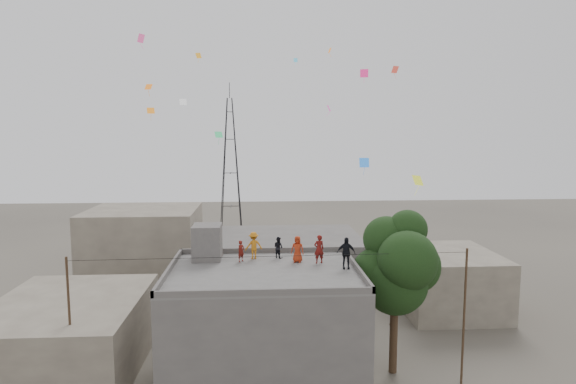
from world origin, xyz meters
name	(u,v)px	position (x,y,z in m)	size (l,w,h in m)	color
ground	(264,380)	(0.00, 0.00, 0.00)	(140.00, 140.00, 0.00)	#49443C
main_building	(264,326)	(0.00, 0.00, 3.05)	(10.00, 8.00, 6.10)	#514E4B
parapet	(264,268)	(0.00, 0.00, 6.25)	(10.00, 8.00, 0.30)	#514E4B
stair_head_box	(207,242)	(-3.20, 2.60, 7.10)	(1.60, 1.80, 2.00)	#514E4B
neighbor_west	(69,335)	(-11.00, 2.00, 2.00)	(8.00, 10.00, 4.00)	#655B50
neighbor_north	(286,265)	(2.00, 14.00, 2.50)	(12.00, 9.00, 5.00)	#514E4B
neighbor_northwest	(144,250)	(-10.00, 16.00, 3.50)	(9.00, 8.00, 7.00)	#655B50
neighbor_east	(447,281)	(14.00, 10.00, 2.20)	(7.00, 8.00, 4.40)	#655B50
tree	(398,265)	(7.37, 0.60, 6.10)	(4.90, 4.60, 9.10)	black
utility_line	(274,321)	(0.50, -1.25, 3.83)	(20.12, 0.62, 7.40)	black
transmission_tower	(230,166)	(-4.00, 40.00, 9.07)	(2.97, 2.97, 20.01)	black
person_red_adult	(319,249)	(3.10, 1.34, 6.90)	(0.58, 0.38, 1.60)	#62120F
person_orange_child	(297,249)	(1.92, 1.65, 6.84)	(0.73, 0.47, 1.49)	#A62D13
person_dark_child	(278,247)	(0.89, 2.65, 6.72)	(0.60, 0.47, 1.24)	black
person_dark_adult	(346,253)	(4.40, 0.18, 6.95)	(1.00, 0.42, 1.70)	black
person_orange_adult	(254,245)	(-0.54, 2.53, 6.88)	(1.01, 0.58, 1.57)	#C67416
person_red_child	(241,251)	(-1.25, 1.96, 6.70)	(0.44, 0.29, 1.20)	#63160F
kites	(282,102)	(1.29, 7.00, 15.32)	(16.68, 16.49, 9.41)	orange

